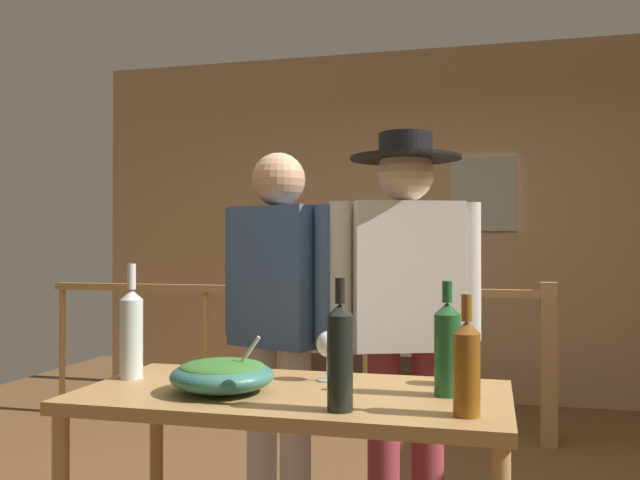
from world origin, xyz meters
name	(u,v)px	position (x,y,z in m)	size (l,w,h in m)	color
back_wall	(443,224)	(0.00, 2.66, 1.43)	(5.97, 0.10, 2.85)	tan
framed_picture	(483,194)	(0.32, 2.60, 1.66)	(0.51, 0.03, 0.59)	#999D86
stair_railing	(355,336)	(-0.50, 1.51, 0.65)	(3.55, 0.10, 1.02)	#B2844C
tv_console	(372,378)	(-0.53, 2.31, 0.21)	(0.90, 0.40, 0.42)	#38281E
flat_screen_tv	(371,324)	(-0.53, 2.28, 0.64)	(0.46, 0.12, 0.36)	black
serving_table	(293,419)	(-0.22, -0.89, 0.70)	(1.33, 0.67, 0.79)	#B2844C
salad_bowl	(222,374)	(-0.42, -0.97, 0.85)	(0.32, 0.32, 0.18)	#337060
wine_glass	(328,346)	(-0.15, -0.72, 0.91)	(0.08, 0.08, 0.17)	silver
wine_bottle_dark	(340,355)	(-0.02, -1.11, 0.95)	(0.07, 0.07, 0.37)	black
wine_bottle_amber	(467,366)	(0.32, -1.09, 0.93)	(0.07, 0.07, 0.32)	brown
wine_bottle_clear	(131,332)	(-0.81, -0.84, 0.95)	(0.08, 0.08, 0.39)	silver
wine_bottle_green	(447,347)	(0.26, -0.85, 0.94)	(0.08, 0.08, 0.35)	#1E5628
mug_red	(453,369)	(0.26, -0.68, 0.85)	(0.12, 0.08, 0.10)	#B7332D
person_standing_left	(278,312)	(-0.49, -0.21, 0.97)	(0.54, 0.34, 1.64)	beige
person_standing_right	(406,301)	(0.05, -0.21, 1.03)	(0.59, 0.45, 1.70)	#9E3842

